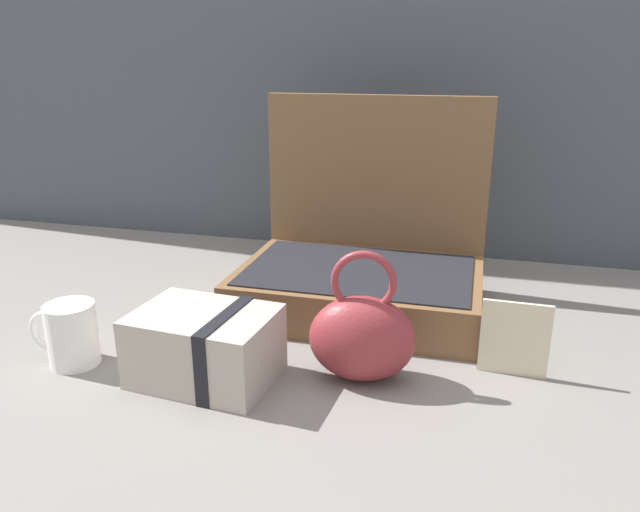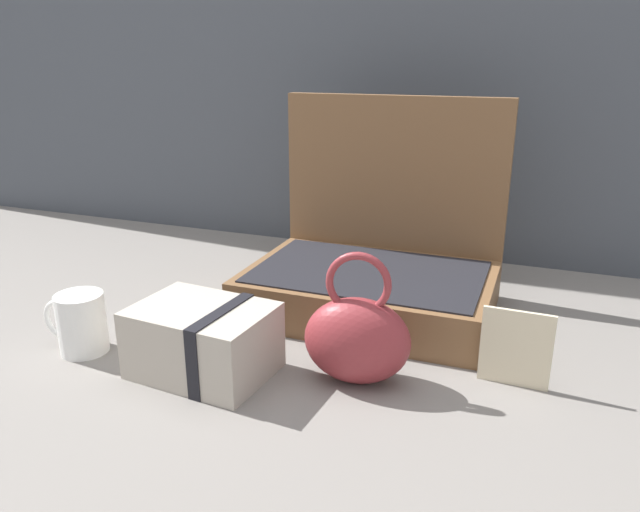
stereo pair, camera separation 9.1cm
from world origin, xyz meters
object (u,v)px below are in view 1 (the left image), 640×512
(teal_pouch_handbag, at_px, (362,336))
(open_suitcase, at_px, (363,262))
(info_card_left, at_px, (515,339))
(coffee_mug, at_px, (71,334))
(cream_toiletry_bag, at_px, (207,346))

(teal_pouch_handbag, bearing_deg, open_suitcase, 100.85)
(open_suitcase, relative_size, info_card_left, 3.79)
(coffee_mug, bearing_deg, open_suitcase, 42.24)
(teal_pouch_handbag, bearing_deg, info_card_left, 18.08)
(teal_pouch_handbag, bearing_deg, cream_toiletry_bag, -165.55)
(teal_pouch_handbag, distance_m, cream_toiletry_bag, 0.23)
(cream_toiletry_bag, bearing_deg, coffee_mug, -176.93)
(open_suitcase, bearing_deg, cream_toiletry_bag, -115.88)
(info_card_left, bearing_deg, coffee_mug, -166.49)
(cream_toiletry_bag, distance_m, info_card_left, 0.45)
(cream_toiletry_bag, xyz_separation_m, coffee_mug, (-0.22, -0.01, -0.00))
(teal_pouch_handbag, relative_size, coffee_mug, 1.75)
(info_card_left, bearing_deg, teal_pouch_handbag, -160.33)
(info_card_left, bearing_deg, cream_toiletry_bag, -162.14)
(open_suitcase, distance_m, cream_toiletry_bag, 0.38)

